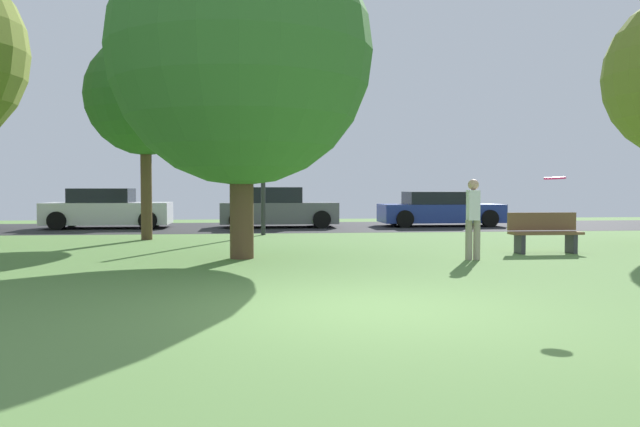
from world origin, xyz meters
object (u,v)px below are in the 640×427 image
object	(u,v)px
person_catcher	(473,216)
parked_car_grey	(278,209)
maple_tree_near	(145,96)
street_lamp_post	(263,162)
oak_tree_right	(241,54)
parked_car_blue	(439,210)
frisbee_disc	(555,178)
parked_car_white	(107,210)
park_bench	(544,232)

from	to	relation	value
person_catcher	parked_car_grey	size ratio (longest dim) A/B	0.38
maple_tree_near	person_catcher	size ratio (longest dim) A/B	3.48
parked_car_grey	street_lamp_post	xyz separation A→B (m)	(-0.61, -3.80, 1.58)
maple_tree_near	oak_tree_right	bearing A→B (deg)	-61.91
oak_tree_right	person_catcher	world-z (taller)	oak_tree_right
oak_tree_right	parked_car_grey	bearing A→B (deg)	83.43
street_lamp_post	parked_car_blue	bearing A→B (deg)	29.61
frisbee_disc	parked_car_white	bearing A→B (deg)	119.35
street_lamp_post	park_bench	bearing A→B (deg)	-45.00
person_catcher	parked_car_blue	size ratio (longest dim) A/B	0.36
park_bench	parked_car_blue	bearing A→B (deg)	-93.37
maple_tree_near	park_bench	xyz separation A→B (m)	(9.41, -4.69, -3.53)
person_catcher	parked_car_blue	xyz separation A→B (m)	(2.65, 11.09, -0.29)
parked_car_grey	parked_car_blue	bearing A→B (deg)	0.14
parked_car_white	parked_car_grey	xyz separation A→B (m)	(6.10, -0.10, 0.01)
parked_car_blue	maple_tree_near	bearing A→B (deg)	-152.30
maple_tree_near	oak_tree_right	size ratio (longest dim) A/B	0.82
parked_car_grey	parked_car_white	bearing A→B (deg)	179.07
frisbee_disc	parked_car_grey	world-z (taller)	frisbee_disc
person_catcher	parked_car_grey	world-z (taller)	person_catcher
parked_car_white	street_lamp_post	size ratio (longest dim) A/B	0.97
maple_tree_near	person_catcher	world-z (taller)	maple_tree_near
parked_car_white	park_bench	xyz separation A→B (m)	(11.62, -10.02, -0.20)
parked_car_white	parked_car_blue	xyz separation A→B (m)	(12.21, -0.08, -0.05)
maple_tree_near	parked_car_white	bearing A→B (deg)	112.53
maple_tree_near	parked_car_grey	xyz separation A→B (m)	(3.89, 5.23, -3.32)
maple_tree_near	street_lamp_post	bearing A→B (deg)	23.58
oak_tree_right	parked_car_white	size ratio (longest dim) A/B	1.58
oak_tree_right	parked_car_white	distance (m)	12.03
parked_car_white	street_lamp_post	distance (m)	6.92
parked_car_white	frisbee_disc	bearing A→B (deg)	-60.65
person_catcher	street_lamp_post	size ratio (longest dim) A/B	0.36
oak_tree_right	parked_car_white	bearing A→B (deg)	115.31
parked_car_grey	parked_car_blue	distance (m)	6.10
parked_car_grey	oak_tree_right	bearing A→B (deg)	-96.57
parked_car_white	parked_car_grey	world-z (taller)	parked_car_grey
maple_tree_near	parked_car_grey	distance (m)	7.32
maple_tree_near	street_lamp_post	xyz separation A→B (m)	(3.28, 1.43, -1.74)
oak_tree_right	frisbee_disc	xyz separation A→B (m)	(4.02, -5.49, -2.59)
person_catcher	park_bench	bearing A→B (deg)	126.72
park_bench	street_lamp_post	size ratio (longest dim) A/B	0.36
maple_tree_near	parked_car_white	distance (m)	6.67
person_catcher	parked_car_white	world-z (taller)	person_catcher
parked_car_blue	parked_car_grey	bearing A→B (deg)	-179.86
frisbee_disc	park_bench	distance (m)	6.55
parked_car_grey	street_lamp_post	distance (m)	4.16
parked_car_blue	park_bench	world-z (taller)	parked_car_blue
parked_car_grey	frisbee_disc	bearing A→B (deg)	-79.83
parked_car_blue	street_lamp_post	world-z (taller)	street_lamp_post
maple_tree_near	frisbee_disc	distance (m)	12.75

